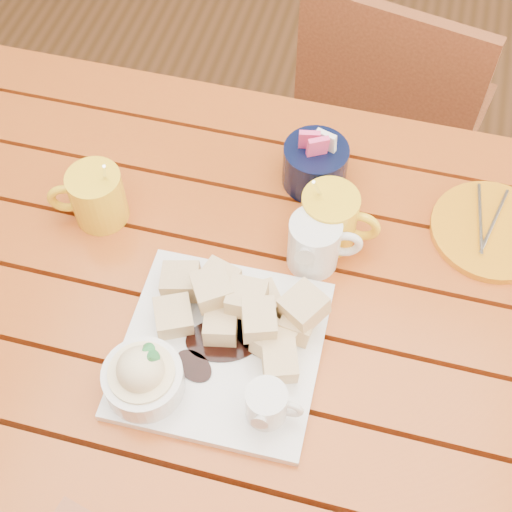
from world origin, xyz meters
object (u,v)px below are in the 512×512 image
(table, at_px, (237,316))
(orange_saucer, at_px, (493,231))
(coffee_mug_left, at_px, (96,196))
(chair_far, at_px, (389,117))
(dessert_plate, at_px, (210,348))
(coffee_mug_right, at_px, (331,218))

(table, bearing_deg, orange_saucer, 26.82)
(coffee_mug_left, xyz_separation_m, orange_saucer, (0.60, 0.12, -0.04))
(coffee_mug_left, distance_m, chair_far, 0.82)
(chair_far, bearing_deg, dessert_plate, 90.23)
(table, relative_size, chair_far, 1.46)
(chair_far, bearing_deg, table, 87.97)
(dessert_plate, relative_size, orange_saucer, 1.46)
(coffee_mug_left, height_order, coffee_mug_right, coffee_mug_right)
(orange_saucer, bearing_deg, coffee_mug_right, -164.04)
(orange_saucer, bearing_deg, coffee_mug_left, -168.91)
(dessert_plate, relative_size, coffee_mug_right, 1.92)
(table, height_order, dessert_plate, dessert_plate)
(table, distance_m, chair_far, 0.74)
(table, distance_m, coffee_mug_left, 0.29)
(coffee_mug_right, bearing_deg, orange_saucer, 18.75)
(coffee_mug_left, relative_size, orange_saucer, 0.74)
(dessert_plate, distance_m, coffee_mug_right, 0.27)
(coffee_mug_right, bearing_deg, chair_far, 87.38)
(dessert_plate, relative_size, chair_far, 0.34)
(dessert_plate, height_order, orange_saucer, dessert_plate)
(orange_saucer, relative_size, chair_far, 0.23)
(table, bearing_deg, coffee_mug_left, 164.49)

